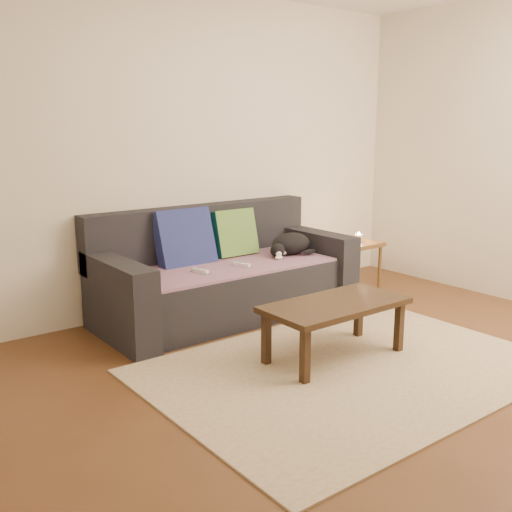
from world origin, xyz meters
The scene contains 13 objects.
ground centered at (0.00, 0.00, 0.00)m, with size 4.50×4.50×0.00m, color brown.
back_wall centered at (0.00, 2.00, 1.30)m, with size 4.50×0.04×2.60m, color beige.
sofa centered at (0.00, 1.57, 0.31)m, with size 2.10×0.94×0.87m.
throw_blanket centered at (0.00, 1.48, 0.43)m, with size 1.66×0.74×0.02m, color #452A4E.
cushion_navy centered at (-0.25, 1.74, 0.63)m, with size 0.48×0.12×0.48m, color #11124C.
cushion_green centered at (0.24, 1.74, 0.63)m, with size 0.39×0.10×0.39m, color #0C4D45.
cat centered at (0.62, 1.46, 0.53)m, with size 0.48×0.38×0.19m.
wii_remote_a centered at (-0.34, 1.38, 0.46)m, with size 0.15×0.04×0.03m, color white.
wii_remote_b centered at (0.02, 1.36, 0.46)m, with size 0.15×0.04×0.03m, color white.
side_table centered at (1.44, 1.44, 0.37)m, with size 0.36×0.36×0.45m.
candle centered at (1.44, 1.44, 0.49)m, with size 0.06×0.06×0.09m.
rug centered at (0.00, 0.15, 0.01)m, with size 2.50×1.80×0.01m, color tan.
coffee_table centered at (0.05, 0.34, 0.34)m, with size 0.98×0.49×0.39m.
Camera 1 is at (-2.66, -2.33, 1.54)m, focal length 42.00 mm.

